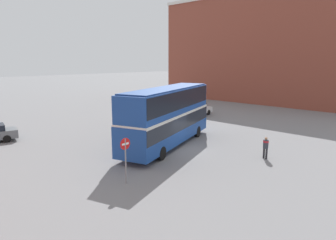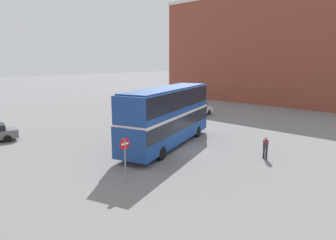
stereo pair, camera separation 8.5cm
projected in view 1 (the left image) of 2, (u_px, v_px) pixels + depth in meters
The scene contains 7 objects.
ground_plane at pixel (183, 150), 22.95m from camera, with size 240.00×240.00×0.00m, color slate.
building_row_right at pixel (266, 48), 48.12m from camera, with size 8.51×35.93×17.23m.
double_decker_bus at pixel (168, 113), 23.58m from camera, with size 11.68×5.89×4.64m.
pedestrian_foreground at pixel (266, 145), 20.69m from camera, with size 0.48×0.48×1.55m.
parked_car_kerb_far at pixel (196, 109), 36.95m from camera, with size 4.38×2.06×1.53m.
parked_car_side_street at pixel (149, 116), 32.86m from camera, with size 4.37×1.94×1.52m.
no_entry_sign at pixel (125, 153), 16.30m from camera, with size 0.66×0.08×2.62m.
Camera 1 is at (-16.86, -14.28, 6.72)m, focal length 32.00 mm.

